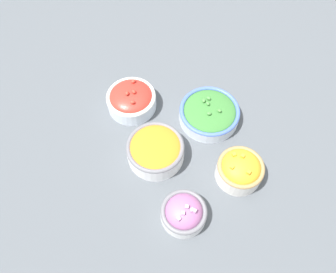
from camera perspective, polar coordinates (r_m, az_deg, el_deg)
The scene contains 6 objects.
ground_plane at distance 0.92m, azimuth 0.00°, elevation -0.94°, with size 3.00×3.00×0.00m, color #4C5156.
bowl_carrots at distance 0.87m, azimuth -2.20°, elevation -2.32°, with size 0.15×0.15×0.06m.
bowl_red_onion at distance 0.81m, azimuth 2.77°, elevation -13.09°, with size 0.11×0.11×0.07m.
bowl_broccoli at distance 0.95m, azimuth 7.22°, elevation 4.11°, with size 0.17×0.17×0.06m.
bowl_cherry_tomatoes at distance 0.96m, azimuth -6.40°, elevation 6.51°, with size 0.14×0.14×0.08m.
bowl_squash at distance 0.86m, azimuth 12.44°, elevation -5.58°, with size 0.12×0.12×0.09m.
Camera 1 is at (-0.44, 0.11, 0.80)m, focal length 35.00 mm.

